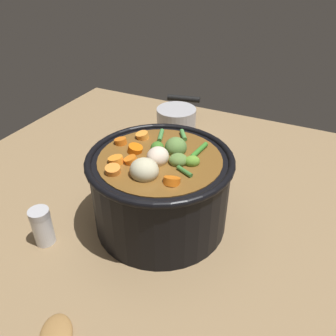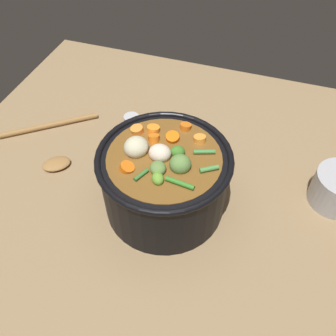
# 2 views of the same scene
# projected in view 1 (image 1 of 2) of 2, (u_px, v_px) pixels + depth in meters

# --- Properties ---
(ground_plane) EXTENTS (1.10, 1.10, 0.00)m
(ground_plane) POSITION_uv_depth(u_px,v_px,m) (161.00, 221.00, 0.68)
(ground_plane) COLOR #8C704C
(cooking_pot) EXTENTS (0.26, 0.26, 0.18)m
(cooking_pot) POSITION_uv_depth(u_px,v_px,m) (160.00, 189.00, 0.64)
(cooking_pot) COLOR black
(cooking_pot) RESTS_ON ground_plane
(salt_shaker) EXTENTS (0.04, 0.04, 0.07)m
(salt_shaker) POSITION_uv_depth(u_px,v_px,m) (42.00, 226.00, 0.62)
(salt_shaker) COLOR silver
(salt_shaker) RESTS_ON ground_plane
(small_saucepan) EXTENTS (0.13, 0.18, 0.08)m
(small_saucepan) POSITION_uv_depth(u_px,v_px,m) (176.00, 121.00, 0.97)
(small_saucepan) COLOR #ADADB2
(small_saucepan) RESTS_ON ground_plane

